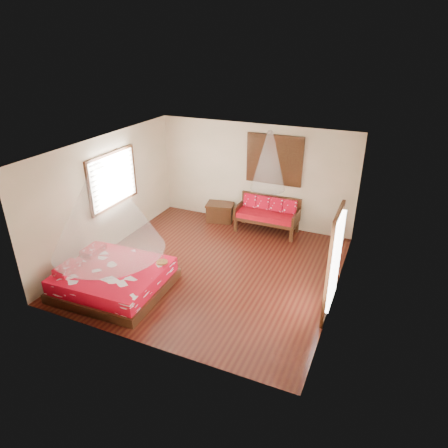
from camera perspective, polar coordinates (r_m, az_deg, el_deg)
The scene contains 10 objects.
room at distance 8.60m, azimuth -1.84°, elevation 1.72°, with size 5.54×5.54×2.84m.
bed at distance 8.71m, azimuth -15.53°, elevation -7.56°, with size 2.20×2.00×0.64m.
daybed at distance 10.81m, azimuth 6.27°, elevation 1.58°, with size 1.67×0.74×0.94m.
storage_chest at distance 11.44m, azimuth -0.57°, elevation 1.72°, with size 0.85×0.69×0.52m.
shutter_panel at distance 10.65m, azimuth 7.19°, elevation 9.08°, with size 1.52×0.06×1.32m.
window_left at distance 10.04m, azimuth -15.55°, elevation 6.14°, with size 0.10×1.74×1.34m.
glazed_door at distance 7.55m, azimuth 15.19°, elevation -5.65°, with size 0.08×1.02×2.16m.
wine_tray at distance 8.54m, azimuth -8.87°, elevation -5.18°, with size 0.24×0.24×0.20m.
mosquito_net_main at distance 7.97m, azimuth -16.74°, elevation 2.13°, with size 2.21×2.21×1.80m, color white.
mosquito_net_daybed at distance 10.19m, azimuth 6.44°, elevation 8.96°, with size 0.89×0.89×1.50m, color white.
Camera 1 is at (3.42, -7.10, 4.84)m, focal length 32.00 mm.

